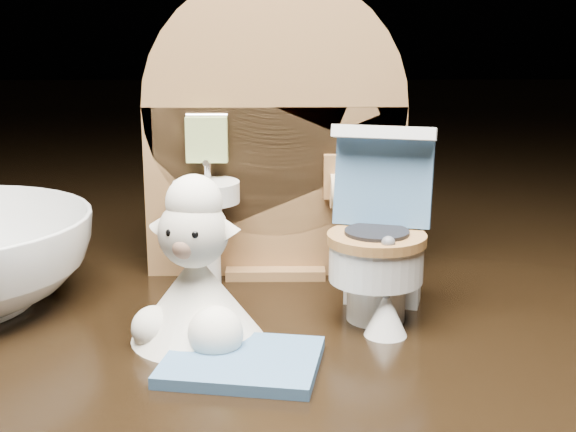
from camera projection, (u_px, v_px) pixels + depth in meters
The scene contains 5 objects.
backdrop_panel at pixel (273, 146), 0.40m from camera, with size 0.13×0.05×0.15m.
toy_toilet at pixel (380, 247), 0.35m from camera, with size 0.05×0.06×0.08m.
bath_mat at pixel (242, 362), 0.30m from camera, with size 0.06×0.05×0.00m, color #426992.
toilet_brush at pixel (386, 310), 0.33m from camera, with size 0.02×0.02×0.04m.
plush_lamb at pixel (196, 283), 0.32m from camera, with size 0.05×0.06×0.07m.
Camera 1 is at (0.00, -0.33, 0.13)m, focal length 50.00 mm.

